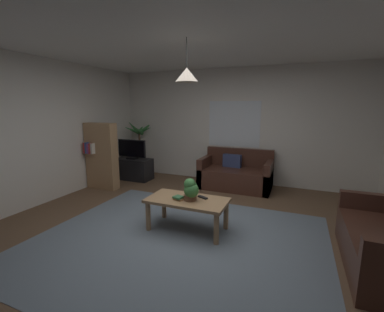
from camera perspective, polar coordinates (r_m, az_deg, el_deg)
The scene contains 17 objects.
floor at distance 3.71m, azimuth -1.86°, elevation -17.13°, with size 5.68×5.69×0.02m, color brown.
rug at distance 3.55m, azimuth -3.27°, elevation -18.31°, with size 3.69×3.13×0.01m, color slate.
wall_back at distance 6.03m, azimuth 9.51°, elevation 6.49°, with size 5.80×0.06×2.58m, color silver.
wall_left at distance 5.20m, azimuth -32.23°, elevation 4.33°, with size 0.06×5.69×2.58m, color silver.
ceiling at distance 3.39m, azimuth -2.16°, elevation 25.59°, with size 5.68×5.69×0.02m, color white.
window_pane at distance 6.00m, azimuth 9.22°, elevation 6.97°, with size 1.18×0.01×1.02m, color white.
couch_under_window at distance 5.68m, azimuth 9.62°, elevation -4.19°, with size 1.49×0.82×0.82m.
coffee_table at distance 3.70m, azimuth -1.05°, elevation -10.52°, with size 1.12×0.58×0.46m.
book_on_table_0 at distance 3.64m, azimuth -2.98°, elevation -9.45°, with size 0.14×0.09×0.02m, color #99663F.
book_on_table_1 at distance 3.64m, azimuth -3.05°, elevation -9.06°, with size 0.12×0.11×0.03m, color #387247.
remote_on_table_0 at distance 3.70m, azimuth 2.36°, elevation -9.08°, with size 0.05×0.16×0.02m, color black.
potted_plant_on_table at distance 3.56m, azimuth -0.27°, elevation -7.28°, with size 0.22×0.22×0.32m.
tv_stand at distance 6.43m, azimuth -12.81°, elevation -2.79°, with size 0.90×0.44×0.50m, color black.
tv at distance 6.32m, azimuth -13.11°, elevation 1.46°, with size 0.73×0.16×0.46m.
potted_palm_corner at distance 6.81m, azimuth -11.46°, elevation 1.59°, with size 0.85×0.92×1.40m.
bookshelf_corner at distance 5.80m, azimuth -19.35°, elevation 0.02°, with size 0.70×0.31×1.40m.
pendant_lamp at distance 3.47m, azimuth -1.16°, elevation 17.46°, with size 0.30×0.30×0.54m.
Camera 1 is at (1.37, -2.98, 1.72)m, focal length 24.21 mm.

